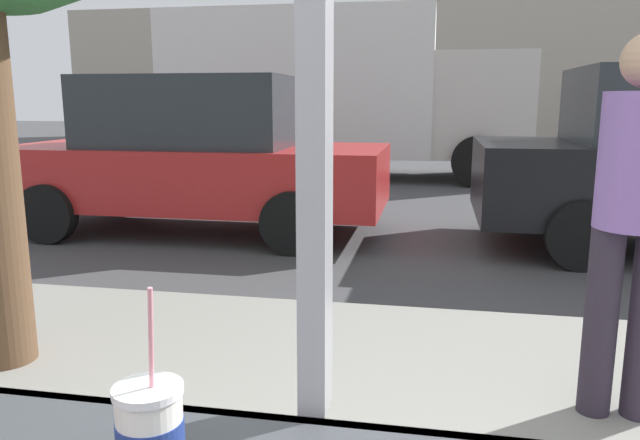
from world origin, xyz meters
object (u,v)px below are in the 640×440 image
(box_truck, at_px, (335,90))
(parked_car_red, at_px, (195,155))
(soda_cup_right, at_px, (150,430))
(pedestrian, at_px, (635,206))

(box_truck, bearing_deg, parked_car_red, -97.75)
(soda_cup_right, relative_size, parked_car_red, 0.07)
(parked_car_red, relative_size, pedestrian, 2.66)
(box_truck, height_order, pedestrian, box_truck)
(parked_car_red, height_order, pedestrian, pedestrian)
(parked_car_red, height_order, box_truck, box_truck)
(box_truck, bearing_deg, pedestrian, -73.33)
(pedestrian, bearing_deg, box_truck, 106.67)
(soda_cup_right, xyz_separation_m, parked_car_red, (-2.31, 5.85, -0.15))
(parked_car_red, distance_m, box_truck, 5.51)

